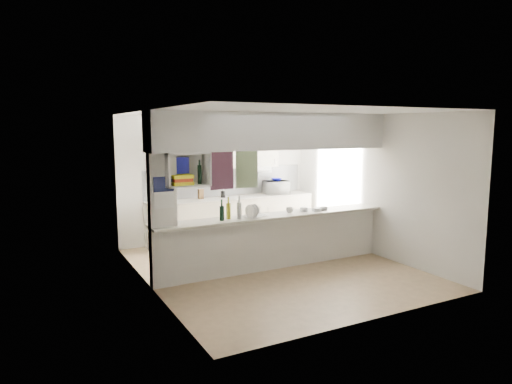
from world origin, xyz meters
TOP-DOWN VIEW (x-y plane):
  - floor at (0.00, 0.00)m, footprint 4.80×4.80m
  - ceiling at (0.00, 0.00)m, footprint 4.80×4.80m
  - wall_back at (0.00, 2.40)m, footprint 4.20×0.00m
  - wall_left at (-2.10, 0.00)m, footprint 0.00×4.80m
  - wall_right at (2.10, 0.00)m, footprint 0.00×4.80m
  - servery_partition at (-0.17, 0.00)m, footprint 4.20×0.50m
  - cubby_shelf at (-1.57, -0.06)m, footprint 0.65×0.35m
  - kitchen_run at (0.16, 2.14)m, footprint 3.60×0.63m
  - microwave at (1.26, 2.08)m, footprint 0.57×0.43m
  - bowl at (1.28, 2.11)m, footprint 0.23×0.23m
  - dish_rack at (-0.38, 0.01)m, footprint 0.47×0.41m
  - cup at (0.27, -0.06)m, footprint 0.14×0.14m
  - wine_bottles at (-0.82, -0.02)m, footprint 0.37×0.15m
  - plastic_tubs at (0.77, -0.02)m, footprint 0.54×0.22m
  - utensil_jar at (0.01, 2.15)m, footprint 0.10×0.10m
  - knife_block at (-0.47, 2.18)m, footprint 0.11×0.09m

SIDE VIEW (x-z plane):
  - floor at x=0.00m, z-range 0.00..0.00m
  - kitchen_run at x=0.16m, z-range -0.29..1.95m
  - plastic_tubs at x=0.77m, z-range 0.92..0.99m
  - cup at x=0.27m, z-range 0.94..1.03m
  - utensil_jar at x=0.01m, z-range 0.92..1.06m
  - dish_rack at x=-0.38m, z-range 0.90..1.11m
  - knife_block at x=-0.47m, z-range 0.92..1.12m
  - wine_bottles at x=-0.82m, z-range 0.87..1.24m
  - microwave at x=1.26m, z-range 0.92..1.21m
  - bowl at x=1.28m, z-range 1.21..1.26m
  - wall_back at x=0.00m, z-range -0.80..3.40m
  - wall_left at x=-2.10m, z-range -1.10..3.70m
  - wall_right at x=2.10m, z-range -1.10..3.70m
  - servery_partition at x=-0.17m, z-range 0.36..2.96m
  - cubby_shelf at x=-1.57m, z-range 1.46..1.96m
  - ceiling at x=0.00m, z-range 2.60..2.60m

